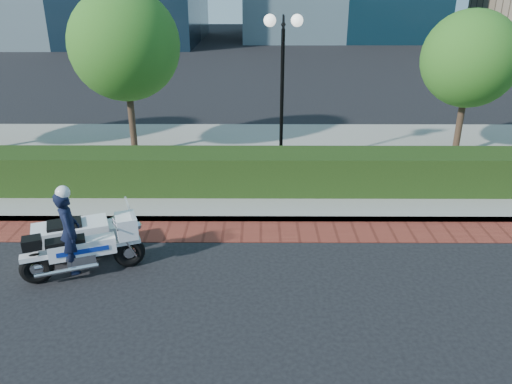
{
  "coord_description": "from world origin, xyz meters",
  "views": [
    {
      "loc": [
        0.35,
        -8.34,
        5.13
      ],
      "look_at": [
        0.31,
        1.41,
        1.0
      ],
      "focal_mm": 35.0,
      "sensor_mm": 36.0,
      "label": 1
    }
  ],
  "objects_px": {
    "lamppost": "(282,69)",
    "tree_b": "(125,45)",
    "police_motorcycle": "(76,238)",
    "tree_c": "(470,59)"
  },
  "relations": [
    {
      "from": "lamppost",
      "to": "tree_b",
      "type": "relative_size",
      "value": 0.86
    },
    {
      "from": "tree_b",
      "to": "police_motorcycle",
      "type": "bearing_deg",
      "value": -86.56
    },
    {
      "from": "tree_b",
      "to": "tree_c",
      "type": "bearing_deg",
      "value": -0.0
    },
    {
      "from": "tree_b",
      "to": "police_motorcycle",
      "type": "height_order",
      "value": "tree_b"
    },
    {
      "from": "lamppost",
      "to": "tree_b",
      "type": "bearing_deg",
      "value": 163.89
    },
    {
      "from": "tree_c",
      "to": "police_motorcycle",
      "type": "distance_m",
      "value": 11.84
    },
    {
      "from": "lamppost",
      "to": "tree_c",
      "type": "distance_m",
      "value": 5.65
    },
    {
      "from": "lamppost",
      "to": "police_motorcycle",
      "type": "distance_m",
      "value": 7.0
    },
    {
      "from": "lamppost",
      "to": "tree_c",
      "type": "height_order",
      "value": "tree_c"
    },
    {
      "from": "tree_b",
      "to": "lamppost",
      "type": "bearing_deg",
      "value": -16.11
    }
  ]
}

